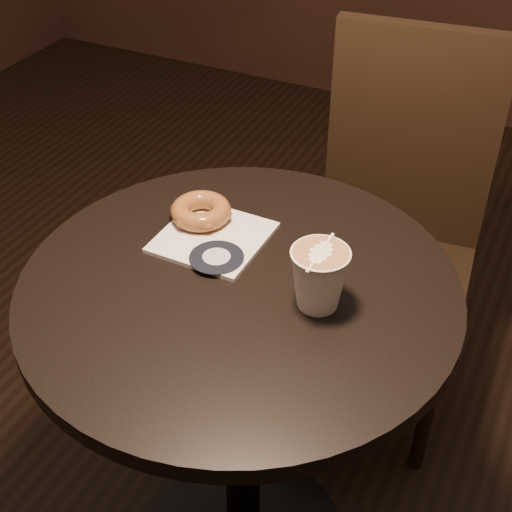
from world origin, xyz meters
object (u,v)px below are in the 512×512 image
at_px(chair, 396,218).
at_px(doughnut, 201,211).
at_px(cafe_table, 241,369).
at_px(latte_cup, 319,279).
at_px(pastry_bag, 213,238).

relative_size(chair, doughnut, 9.07).
xyz_separation_m(cafe_table, latte_cup, (0.13, 0.01, 0.25)).
bearing_deg(cafe_table, chair, 80.38).
xyz_separation_m(chair, doughnut, (-0.23, -0.48, 0.24)).
height_order(cafe_table, chair, chair).
distance_m(cafe_table, pastry_bag, 0.24).
distance_m(doughnut, latte_cup, 0.28).
bearing_deg(pastry_bag, cafe_table, -40.71).
relative_size(cafe_table, doughnut, 7.13).
height_order(pastry_bag, doughnut, doughnut).
distance_m(chair, doughnut, 0.58).
height_order(chair, latte_cup, chair).
bearing_deg(doughnut, cafe_table, -40.82).
bearing_deg(cafe_table, doughnut, 139.18).
xyz_separation_m(chair, latte_cup, (0.03, -0.58, 0.27)).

